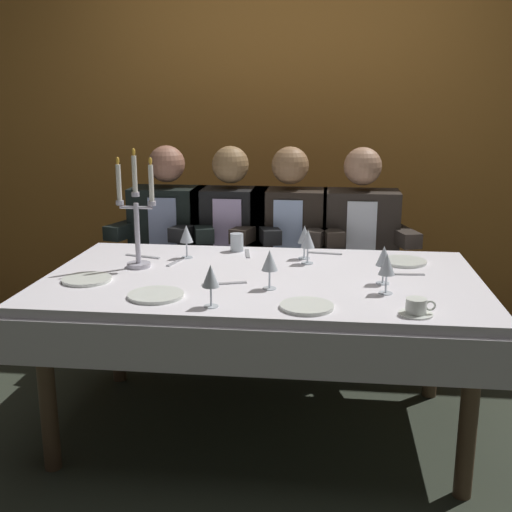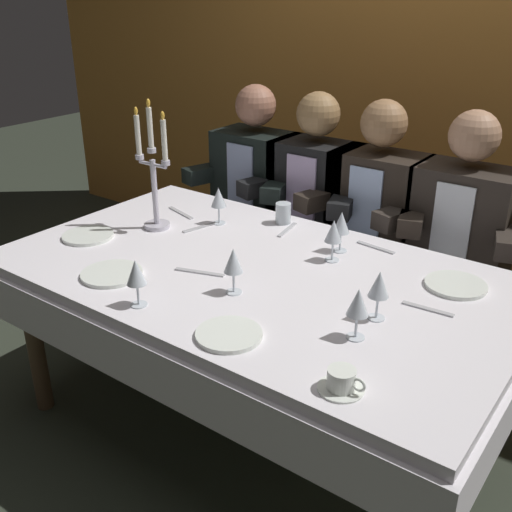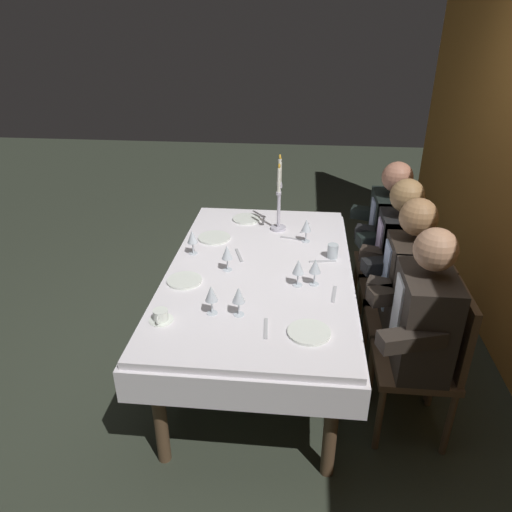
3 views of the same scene
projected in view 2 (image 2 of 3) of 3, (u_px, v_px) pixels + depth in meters
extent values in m
plane|color=#2F3529|center=(255.00, 428.00, 2.53)|extent=(12.00, 12.00, 0.00)
cube|color=#C88035|center=(441.00, 55.00, 3.18)|extent=(6.00, 0.12, 2.70)
cube|color=white|center=(255.00, 274.00, 2.23)|extent=(1.90, 1.10, 0.04)
cube|color=white|center=(255.00, 300.00, 2.28)|extent=(1.94, 1.14, 0.18)
cylinder|color=brown|center=(34.00, 338.00, 2.52)|extent=(0.07, 0.07, 0.70)
cylinder|color=brown|center=(176.00, 267.00, 3.15)|extent=(0.07, 0.07, 0.70)
cylinder|color=brown|center=(501.00, 380.00, 2.25)|extent=(0.07, 0.07, 0.70)
cylinder|color=silver|center=(157.00, 225.00, 2.59)|extent=(0.11, 0.11, 0.02)
cylinder|color=silver|center=(155.00, 192.00, 2.53)|extent=(0.02, 0.02, 0.28)
cylinder|color=silver|center=(152.00, 150.00, 2.46)|extent=(0.04, 0.04, 0.02)
cylinder|color=white|center=(150.00, 128.00, 2.42)|extent=(0.02, 0.02, 0.16)
ellipsoid|color=yellow|center=(148.00, 103.00, 2.38)|extent=(0.02, 0.02, 0.03)
cylinder|color=silver|center=(159.00, 166.00, 2.46)|extent=(0.07, 0.01, 0.01)
cylinder|color=silver|center=(166.00, 163.00, 2.43)|extent=(0.04, 0.04, 0.02)
cylinder|color=white|center=(164.00, 140.00, 2.39)|extent=(0.02, 0.02, 0.16)
ellipsoid|color=yellow|center=(163.00, 115.00, 2.35)|extent=(0.02, 0.02, 0.03)
cylinder|color=silver|center=(146.00, 163.00, 2.50)|extent=(0.07, 0.01, 0.01)
cylinder|color=silver|center=(140.00, 157.00, 2.51)|extent=(0.04, 0.04, 0.02)
cylinder|color=white|center=(138.00, 135.00, 2.48)|extent=(0.02, 0.02, 0.16)
ellipsoid|color=yellow|center=(136.00, 111.00, 2.43)|extent=(0.02, 0.02, 0.03)
cylinder|color=white|center=(456.00, 285.00, 2.09)|extent=(0.21, 0.21, 0.01)
cylinder|color=white|center=(112.00, 274.00, 2.17)|extent=(0.22, 0.22, 0.01)
cylinder|color=white|center=(229.00, 334.00, 1.80)|extent=(0.20, 0.20, 0.01)
cylinder|color=white|center=(88.00, 236.00, 2.50)|extent=(0.21, 0.21, 0.01)
cylinder|color=silver|center=(340.00, 251.00, 2.37)|extent=(0.06, 0.06, 0.00)
cylinder|color=silver|center=(340.00, 241.00, 2.35)|extent=(0.01, 0.01, 0.07)
cone|color=silver|center=(341.00, 222.00, 2.32)|extent=(0.07, 0.07, 0.08)
cylinder|color=maroon|center=(341.00, 228.00, 2.33)|extent=(0.04, 0.04, 0.03)
cylinder|color=silver|center=(234.00, 292.00, 2.06)|extent=(0.06, 0.06, 0.00)
cylinder|color=silver|center=(234.00, 282.00, 2.04)|extent=(0.01, 0.01, 0.07)
cone|color=silver|center=(233.00, 260.00, 2.01)|extent=(0.07, 0.07, 0.08)
cylinder|color=#E0D172|center=(233.00, 267.00, 2.02)|extent=(0.04, 0.04, 0.03)
cylinder|color=silver|center=(332.00, 260.00, 2.29)|extent=(0.06, 0.06, 0.00)
cylinder|color=silver|center=(332.00, 250.00, 2.28)|extent=(0.01, 0.01, 0.07)
cone|color=silver|center=(334.00, 231.00, 2.24)|extent=(0.07, 0.07, 0.08)
cylinder|color=maroon|center=(333.00, 237.00, 2.25)|extent=(0.04, 0.04, 0.03)
cylinder|color=silver|center=(376.00, 318.00, 1.90)|extent=(0.06, 0.06, 0.00)
cylinder|color=silver|center=(377.00, 307.00, 1.88)|extent=(0.01, 0.01, 0.07)
cone|color=silver|center=(379.00, 284.00, 1.85)|extent=(0.07, 0.07, 0.08)
cylinder|color=silver|center=(219.00, 223.00, 2.64)|extent=(0.06, 0.06, 0.00)
cylinder|color=silver|center=(219.00, 214.00, 2.63)|extent=(0.01, 0.01, 0.07)
cone|color=silver|center=(219.00, 197.00, 2.59)|extent=(0.07, 0.07, 0.08)
cylinder|color=maroon|center=(219.00, 202.00, 2.60)|extent=(0.04, 0.04, 0.03)
cylinder|color=silver|center=(139.00, 305.00, 1.97)|extent=(0.06, 0.06, 0.00)
cylinder|color=silver|center=(138.00, 294.00, 1.96)|extent=(0.01, 0.01, 0.07)
cone|color=silver|center=(136.00, 272.00, 1.93)|extent=(0.07, 0.07, 0.08)
cylinder|color=silver|center=(355.00, 337.00, 1.79)|extent=(0.06, 0.06, 0.00)
cylinder|color=silver|center=(356.00, 326.00, 1.78)|extent=(0.01, 0.01, 0.07)
cone|color=silver|center=(358.00, 302.00, 1.75)|extent=(0.07, 0.07, 0.08)
cylinder|color=#E0D172|center=(357.00, 309.00, 1.76)|extent=(0.04, 0.04, 0.03)
cylinder|color=silver|center=(283.00, 213.00, 2.63)|extent=(0.07, 0.07, 0.09)
cylinder|color=white|center=(341.00, 388.00, 1.57)|extent=(0.12, 0.12, 0.01)
cylinder|color=white|center=(341.00, 379.00, 1.55)|extent=(0.08, 0.08, 0.05)
torus|color=white|center=(359.00, 385.00, 1.53)|extent=(0.04, 0.01, 0.04)
cube|color=#B7B7BC|center=(200.00, 272.00, 2.19)|extent=(0.19, 0.08, 0.01)
cube|color=#B7B7BC|center=(181.00, 213.00, 2.75)|extent=(0.19, 0.07, 0.01)
cube|color=#B7B7BC|center=(287.00, 230.00, 2.57)|extent=(0.05, 0.17, 0.01)
cube|color=#B7B7BC|center=(376.00, 247.00, 2.40)|extent=(0.17, 0.04, 0.01)
cube|color=#B7B7BC|center=(428.00, 309.00, 1.95)|extent=(0.17, 0.03, 0.01)
cube|color=#B7B7BC|center=(200.00, 227.00, 2.59)|extent=(0.06, 0.17, 0.01)
cylinder|color=brown|center=(211.00, 273.00, 3.40)|extent=(0.04, 0.04, 0.42)
cylinder|color=brown|center=(263.00, 290.00, 3.20)|extent=(0.04, 0.04, 0.42)
cylinder|color=brown|center=(249.00, 252.00, 3.66)|extent=(0.04, 0.04, 0.42)
cylinder|color=brown|center=(299.00, 267.00, 3.47)|extent=(0.04, 0.04, 0.42)
cube|color=brown|center=(256.00, 232.00, 3.34)|extent=(0.42, 0.42, 0.04)
cube|color=brown|center=(276.00, 182.00, 3.38)|extent=(0.38, 0.04, 0.44)
cube|color=black|center=(256.00, 182.00, 3.22)|extent=(0.42, 0.26, 0.54)
cube|color=#8694B7|center=(240.00, 183.00, 3.11)|extent=(0.16, 0.01, 0.40)
sphere|color=#A06952|center=(256.00, 105.00, 3.05)|extent=(0.21, 0.21, 0.21)
cube|color=black|center=(212.00, 172.00, 3.25)|extent=(0.19, 0.34, 0.08)
cube|color=black|center=(279.00, 187.00, 3.01)|extent=(0.19, 0.34, 0.08)
cylinder|color=brown|center=(264.00, 291.00, 3.20)|extent=(0.04, 0.04, 0.42)
cylinder|color=brown|center=(323.00, 311.00, 3.01)|extent=(0.04, 0.04, 0.42)
cylinder|color=brown|center=(301.00, 267.00, 3.46)|extent=(0.04, 0.04, 0.42)
cylinder|color=brown|center=(357.00, 284.00, 3.27)|extent=(0.04, 0.04, 0.42)
cube|color=brown|center=(313.00, 248.00, 3.14)|extent=(0.42, 0.42, 0.04)
cube|color=brown|center=(333.00, 195.00, 3.18)|extent=(0.38, 0.04, 0.44)
cube|color=black|center=(315.00, 195.00, 3.02)|extent=(0.42, 0.26, 0.54)
cube|color=#C0ABD7|center=(301.00, 197.00, 2.91)|extent=(0.16, 0.01, 0.40)
sphere|color=#977248|center=(318.00, 114.00, 2.85)|extent=(0.21, 0.21, 0.21)
cube|color=black|center=(268.00, 185.00, 3.05)|extent=(0.19, 0.34, 0.08)
cube|color=black|center=(344.00, 202.00, 2.81)|extent=(0.19, 0.34, 0.08)
cylinder|color=brown|center=(319.00, 309.00, 3.02)|extent=(0.04, 0.04, 0.42)
cylinder|color=brown|center=(385.00, 332.00, 2.82)|extent=(0.04, 0.04, 0.42)
cylinder|color=brown|center=(353.00, 283.00, 3.28)|extent=(0.04, 0.04, 0.42)
cylinder|color=brown|center=(416.00, 302.00, 3.09)|extent=(0.04, 0.04, 0.42)
cube|color=brown|center=(371.00, 265.00, 2.96)|extent=(0.42, 0.42, 0.04)
cube|color=brown|center=(393.00, 208.00, 3.00)|extent=(0.38, 0.04, 0.44)
cube|color=black|center=(376.00, 209.00, 2.84)|extent=(0.42, 0.26, 0.54)
cube|color=#AFC7F0|center=(364.00, 211.00, 2.73)|extent=(0.16, 0.01, 0.40)
sphere|color=#9C714B|center=(384.00, 123.00, 2.67)|extent=(0.21, 0.21, 0.21)
cube|color=black|center=(326.00, 198.00, 2.87)|extent=(0.19, 0.34, 0.08)
cube|color=black|center=(413.00, 217.00, 2.63)|extent=(0.19, 0.34, 0.08)
cylinder|color=brown|center=(393.00, 335.00, 2.80)|extent=(0.04, 0.04, 0.42)
cylinder|color=brown|center=(470.00, 361.00, 2.61)|extent=(0.04, 0.04, 0.42)
cylinder|color=brown|center=(423.00, 304.00, 3.06)|extent=(0.04, 0.04, 0.42)
cylinder|color=brown|center=(495.00, 326.00, 2.87)|extent=(0.04, 0.04, 0.42)
cube|color=brown|center=(451.00, 287.00, 2.74)|extent=(0.42, 0.42, 0.04)
cube|color=brown|center=(473.00, 226.00, 2.78)|extent=(0.38, 0.04, 0.44)
cube|color=#2D2620|center=(460.00, 228.00, 2.62)|extent=(0.42, 0.26, 0.54)
cube|color=white|center=(450.00, 231.00, 2.51)|extent=(0.16, 0.01, 0.40)
sphere|color=tan|center=(475.00, 136.00, 2.45)|extent=(0.21, 0.21, 0.21)
cube|color=#2D2620|center=(405.00, 215.00, 2.65)|extent=(0.19, 0.34, 0.08)
cube|color=#2D2620|center=(508.00, 238.00, 2.41)|extent=(0.19, 0.34, 0.08)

